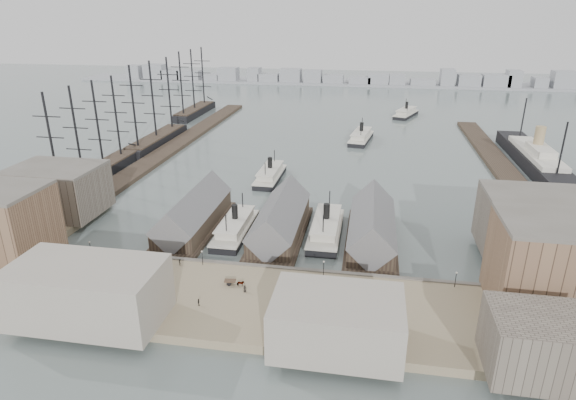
% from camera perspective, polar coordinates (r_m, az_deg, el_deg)
% --- Properties ---
extents(ground, '(900.00, 900.00, 0.00)m').
position_cam_1_polar(ground, '(124.98, -2.38, -7.52)').
color(ground, '#53605E').
rests_on(ground, ground).
extents(quay, '(180.00, 30.00, 2.00)m').
position_cam_1_polar(quay, '(107.83, -4.67, -12.10)').
color(quay, '#827357').
rests_on(quay, ground).
extents(seawall, '(180.00, 1.20, 2.30)m').
position_cam_1_polar(seawall, '(120.00, -2.92, -8.22)').
color(seawall, '#59544C').
rests_on(seawall, ground).
extents(west_wharf, '(10.00, 220.00, 1.60)m').
position_cam_1_polar(west_wharf, '(234.00, -13.66, 6.02)').
color(west_wharf, '#2D231C').
rests_on(west_wharf, ground).
extents(east_wharf, '(10.00, 180.00, 1.60)m').
position_cam_1_polar(east_wharf, '(212.64, 24.24, 3.18)').
color(east_wharf, '#2D231C').
rests_on(east_wharf, ground).
extents(ferry_shed_west, '(14.00, 42.00, 12.60)m').
position_cam_1_polar(ferry_shed_west, '(144.53, -11.12, -1.72)').
color(ferry_shed_west, '#2D231C').
rests_on(ferry_shed_west, ground).
extents(ferry_shed_center, '(14.00, 42.00, 12.60)m').
position_cam_1_polar(ferry_shed_center, '(137.74, -0.94, -2.49)').
color(ferry_shed_center, '#2D231C').
rests_on(ferry_shed_center, ground).
extents(ferry_shed_east, '(14.00, 42.00, 12.60)m').
position_cam_1_polar(ferry_shed_east, '(135.68, 9.93, -3.21)').
color(ferry_shed_east, '#2D231C').
rests_on(ferry_shed_east, ground).
extents(warehouse_west_back, '(26.00, 20.00, 14.00)m').
position_cam_1_polar(warehouse_west_back, '(164.39, -25.60, 1.00)').
color(warehouse_west_back, '#60564C').
rests_on(warehouse_west_back, west_land).
extents(warehouse_east_front, '(30.00, 18.00, 19.00)m').
position_cam_1_polar(warehouse_east_front, '(114.68, 30.52, -7.05)').
color(warehouse_east_front, brown).
rests_on(warehouse_east_front, east_land).
extents(warehouse_east_back, '(28.00, 20.00, 15.00)m').
position_cam_1_polar(warehouse_east_back, '(139.19, 27.60, -2.63)').
color(warehouse_east_back, '#60564C').
rests_on(warehouse_east_back, east_land).
extents(street_bldg_center, '(24.00, 16.00, 10.00)m').
position_cam_1_polar(street_bldg_center, '(91.96, 5.83, -14.21)').
color(street_bldg_center, gray).
rests_on(street_bldg_center, quay).
extents(street_bldg_west, '(30.00, 16.00, 12.00)m').
position_cam_1_polar(street_bldg_west, '(106.01, -22.66, -10.06)').
color(street_bldg_west, gray).
rests_on(street_bldg_west, quay).
extents(street_bldg_east, '(18.00, 14.00, 11.00)m').
position_cam_1_polar(street_bldg_east, '(95.97, 27.87, -14.89)').
color(street_bldg_east, '#60564C').
rests_on(street_bldg_east, quay).
extents(lamp_post_far_w, '(0.44, 0.44, 3.92)m').
position_cam_1_polar(lamp_post_far_w, '(133.42, -22.42, -5.01)').
color(lamp_post_far_w, black).
rests_on(lamp_post_far_w, quay).
extents(lamp_post_near_w, '(0.44, 0.44, 3.92)m').
position_cam_1_polar(lamp_post_near_w, '(120.70, -10.15, -6.44)').
color(lamp_post_near_w, black).
rests_on(lamp_post_near_w, quay).
extents(lamp_post_near_e, '(0.44, 0.44, 3.92)m').
position_cam_1_polar(lamp_post_near_e, '(114.61, 4.25, -7.73)').
color(lamp_post_near_e, black).
rests_on(lamp_post_near_e, quay).
extents(lamp_post_far_e, '(0.44, 0.44, 3.92)m').
position_cam_1_polar(lamp_post_far_e, '(116.21, 19.30, -8.56)').
color(lamp_post_far_e, black).
rests_on(lamp_post_far_e, quay).
extents(far_shore, '(500.00, 40.00, 15.72)m').
position_cam_1_polar(far_shore, '(445.31, 6.67, 13.95)').
color(far_shore, gray).
rests_on(far_shore, ground).
extents(ferry_docked_west, '(8.08, 26.94, 9.62)m').
position_cam_1_polar(ferry_docked_west, '(140.50, -6.25, -3.19)').
color(ferry_docked_west, black).
rests_on(ferry_docked_west, ground).
extents(ferry_docked_east, '(8.63, 28.75, 10.27)m').
position_cam_1_polar(ferry_docked_east, '(139.38, 4.53, -3.26)').
color(ferry_docked_east, black).
rests_on(ferry_docked_east, ground).
extents(ferry_open_near, '(8.33, 26.68, 9.49)m').
position_cam_1_polar(ferry_open_near, '(185.17, -2.13, 3.06)').
color(ferry_open_near, black).
rests_on(ferry_open_near, ground).
extents(ferry_open_mid, '(12.48, 29.19, 10.09)m').
position_cam_1_polar(ferry_open_mid, '(245.14, 8.65, 7.44)').
color(ferry_open_mid, black).
rests_on(ferry_open_mid, ground).
extents(ferry_open_far, '(17.28, 28.31, 9.71)m').
position_cam_1_polar(ferry_open_far, '(310.67, 13.81, 9.99)').
color(ferry_open_far, black).
rests_on(ferry_open_far, ground).
extents(sailing_ship_near, '(8.93, 61.52, 36.71)m').
position_cam_1_polar(sailing_ship_near, '(200.10, -22.00, 3.03)').
color(sailing_ship_near, black).
rests_on(sailing_ship_near, ground).
extents(sailing_ship_mid, '(9.64, 55.67, 39.61)m').
position_cam_1_polar(sailing_ship_mid, '(245.05, -15.30, 7.04)').
color(sailing_ship_mid, black).
rests_on(sailing_ship_mid, ground).
extents(sailing_ship_far, '(9.66, 53.65, 39.70)m').
position_cam_1_polar(sailing_ship_far, '(313.41, -11.00, 10.42)').
color(sailing_ship_far, black).
rests_on(sailing_ship_far, ground).
extents(ocean_steamer, '(11.81, 86.29, 17.26)m').
position_cam_1_polar(ocean_steamer, '(224.67, 27.26, 4.37)').
color(ocean_steamer, black).
rests_on(ocean_steamer, ground).
extents(tram, '(3.23, 10.00, 3.50)m').
position_cam_1_polar(tram, '(110.01, 24.61, -11.75)').
color(tram, black).
rests_on(tram, quay).
extents(horse_cart_left, '(4.65, 1.65, 1.51)m').
position_cam_1_polar(horse_cart_left, '(125.57, -21.18, -7.50)').
color(horse_cart_left, black).
rests_on(horse_cart_left, quay).
extents(horse_cart_center, '(4.89, 1.87, 1.47)m').
position_cam_1_polar(horse_cart_center, '(111.86, -6.10, -9.74)').
color(horse_cart_center, black).
rests_on(horse_cart_center, quay).
extents(horse_cart_right, '(4.84, 2.86, 1.62)m').
position_cam_1_polar(horse_cart_right, '(102.18, 5.99, -13.02)').
color(horse_cart_right, black).
rests_on(horse_cart_right, quay).
extents(pedestrian_0, '(0.75, 0.75, 1.68)m').
position_cam_1_polar(pedestrian_0, '(133.65, -25.31, -6.34)').
color(pedestrian_0, black).
rests_on(pedestrian_0, quay).
extents(pedestrian_1, '(0.95, 0.85, 1.60)m').
position_cam_1_polar(pedestrian_1, '(124.74, -22.62, -7.91)').
color(pedestrian_1, black).
rests_on(pedestrian_1, quay).
extents(pedestrian_2, '(1.13, 1.19, 1.62)m').
position_cam_1_polar(pedestrian_2, '(122.56, -12.70, -7.20)').
color(pedestrian_2, black).
rests_on(pedestrian_2, quay).
extents(pedestrian_3, '(0.75, 1.03, 1.63)m').
position_cam_1_polar(pedestrian_3, '(106.22, -10.55, -11.83)').
color(pedestrian_3, black).
rests_on(pedestrian_3, quay).
extents(pedestrian_4, '(0.94, 0.76, 1.66)m').
position_cam_1_polar(pedestrian_4, '(109.39, -5.14, -10.44)').
color(pedestrian_4, black).
rests_on(pedestrian_4, quay).
extents(pedestrian_5, '(0.71, 0.67, 1.57)m').
position_cam_1_polar(pedestrian_5, '(105.89, -1.36, -11.56)').
color(pedestrian_5, black).
rests_on(pedestrian_5, quay).
extents(pedestrian_6, '(0.89, 0.75, 1.62)m').
position_cam_1_polar(pedestrian_6, '(108.57, 8.71, -10.91)').
color(pedestrian_6, black).
rests_on(pedestrian_6, quay).
extents(pedestrian_7, '(1.12, 0.69, 1.68)m').
position_cam_1_polar(pedestrian_7, '(99.26, 8.94, -14.33)').
color(pedestrian_7, black).
rests_on(pedestrian_7, quay).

